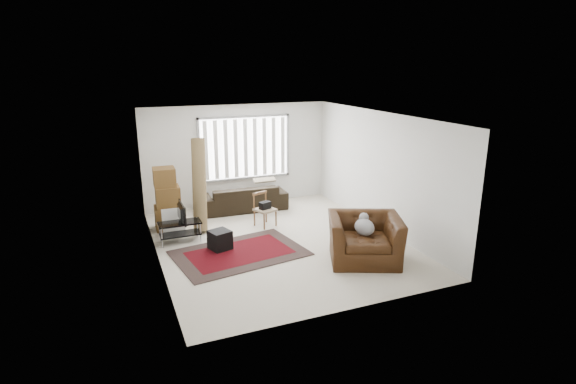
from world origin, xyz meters
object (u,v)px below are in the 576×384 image
Objects in this scene: sofa at (243,194)px; side_chair at (265,208)px; moving_boxes at (167,201)px; armchair at (365,235)px; tv_stand at (180,228)px.

sofa is 1.36m from side_chair.
moving_boxes is 2.26m from side_chair.
moving_boxes reaches higher than sofa.
side_chair is at bearing 137.61° from armchair.
tv_stand is 1.13× the size of side_chair.
side_chair is at bearing 7.53° from tv_stand.
moving_boxes reaches higher than side_chair.
sofa is (2.03, 0.67, -0.24)m from moving_boxes.
tv_stand is 2.52m from sofa.
moving_boxes is 0.65× the size of sofa.
tv_stand is at bearing -83.45° from moving_boxes.
moving_boxes is 2.15m from sofa.
armchair is (1.26, -3.93, 0.08)m from sofa.
armchair is at bearing -44.81° from moving_boxes.
sofa is at bearing 131.24° from armchair.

